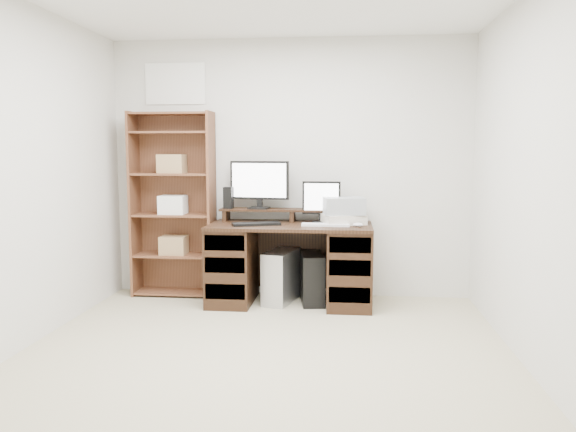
% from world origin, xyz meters
% --- Properties ---
extents(room, '(3.54, 4.04, 2.54)m').
position_xyz_m(room, '(-0.00, 0.00, 1.25)').
color(room, '#BFB491').
rests_on(room, ground).
extents(desk, '(1.50, 0.70, 0.75)m').
position_xyz_m(desk, '(0.04, 1.64, 0.39)').
color(desk, black).
rests_on(desk, ground).
extents(riser_shelf, '(1.40, 0.22, 0.12)m').
position_xyz_m(riser_shelf, '(0.04, 1.85, 0.84)').
color(riser_shelf, black).
rests_on(riser_shelf, desk).
extents(monitor_wide, '(0.58, 0.17, 0.46)m').
position_xyz_m(monitor_wide, '(-0.28, 1.84, 1.13)').
color(monitor_wide, black).
rests_on(monitor_wide, riser_shelf).
extents(monitor_small, '(0.36, 0.13, 0.39)m').
position_xyz_m(monitor_small, '(0.32, 1.77, 0.96)').
color(monitor_small, black).
rests_on(monitor_small, desk).
extents(speaker, '(0.09, 0.09, 0.21)m').
position_xyz_m(speaker, '(-0.58, 1.82, 0.97)').
color(speaker, black).
rests_on(speaker, riser_shelf).
extents(keyboard_black, '(0.46, 0.28, 0.02)m').
position_xyz_m(keyboard_black, '(-0.26, 1.53, 0.76)').
color(keyboard_black, black).
rests_on(keyboard_black, desk).
extents(keyboard_white, '(0.43, 0.13, 0.02)m').
position_xyz_m(keyboard_white, '(0.37, 1.55, 0.76)').
color(keyboard_white, silver).
rests_on(keyboard_white, desk).
extents(mouse, '(0.09, 0.07, 0.04)m').
position_xyz_m(mouse, '(0.66, 1.52, 0.77)').
color(mouse, silver).
rests_on(mouse, desk).
extents(printer, '(0.44, 0.38, 0.09)m').
position_xyz_m(printer, '(0.53, 1.69, 0.80)').
color(printer, beige).
rests_on(printer, desk).
extents(basket, '(0.41, 0.33, 0.16)m').
position_xyz_m(basket, '(0.53, 1.69, 0.92)').
color(basket, '#94999D').
rests_on(basket, printer).
extents(tower_silver, '(0.33, 0.53, 0.49)m').
position_xyz_m(tower_silver, '(-0.05, 1.68, 0.24)').
color(tower_silver, '#B5B6BC').
rests_on(tower_silver, ground).
extents(tower_black, '(0.27, 0.49, 0.47)m').
position_xyz_m(tower_black, '(0.24, 1.69, 0.23)').
color(tower_black, black).
rests_on(tower_black, ground).
extents(bookshelf, '(0.80, 0.30, 1.80)m').
position_xyz_m(bookshelf, '(-1.13, 1.86, 0.92)').
color(bookshelf, brown).
rests_on(bookshelf, ground).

